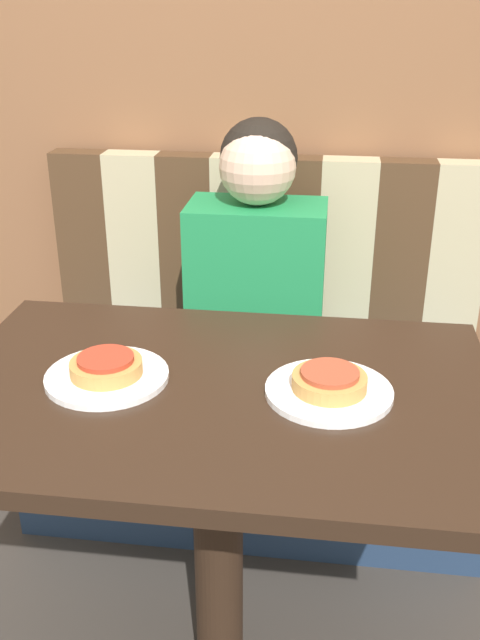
{
  "coord_description": "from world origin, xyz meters",
  "views": [
    {
      "loc": [
        0.19,
        -1.11,
        1.4
      ],
      "look_at": [
        0.0,
        0.33,
        0.73
      ],
      "focal_mm": 40.0,
      "sensor_mm": 36.0,
      "label": 1
    }
  ],
  "objects_px": {
    "plate_right": "(329,390)",
    "pizza_right": "(330,379)",
    "plate_left": "(108,375)",
    "pizza_left": "(107,365)",
    "person": "(257,255)"
  },
  "relations": [
    {
      "from": "plate_left",
      "to": "pizza_right",
      "type": "distance_m",
      "value": 0.41
    },
    {
      "from": "plate_left",
      "to": "pizza_right",
      "type": "xyz_separation_m",
      "value": [
        0.41,
        0.0,
        0.02
      ]
    },
    {
      "from": "plate_left",
      "to": "pizza_right",
      "type": "height_order",
      "value": "pizza_right"
    },
    {
      "from": "plate_right",
      "to": "pizza_right",
      "type": "height_order",
      "value": "pizza_right"
    },
    {
      "from": "person",
      "to": "plate_right",
      "type": "height_order",
      "value": "person"
    },
    {
      "from": "plate_right",
      "to": "pizza_right",
      "type": "distance_m",
      "value": 0.02
    },
    {
      "from": "plate_left",
      "to": "person",
      "type": "bearing_deg",
      "value": 72.94
    },
    {
      "from": "person",
      "to": "plate_left",
      "type": "xyz_separation_m",
      "value": [
        -0.2,
        -0.66,
        -0.01
      ]
    },
    {
      "from": "person",
      "to": "plate_right",
      "type": "distance_m",
      "value": 0.69
    },
    {
      "from": "plate_left",
      "to": "plate_right",
      "type": "xyz_separation_m",
      "value": [
        0.41,
        0.0,
        0.0
      ]
    },
    {
      "from": "pizza_right",
      "to": "plate_left",
      "type": "bearing_deg",
      "value": 180.0
    },
    {
      "from": "plate_left",
      "to": "plate_right",
      "type": "height_order",
      "value": "same"
    },
    {
      "from": "pizza_right",
      "to": "pizza_left",
      "type": "bearing_deg",
      "value": 180.0
    },
    {
      "from": "pizza_left",
      "to": "pizza_right",
      "type": "distance_m",
      "value": 0.41
    },
    {
      "from": "pizza_left",
      "to": "pizza_right",
      "type": "height_order",
      "value": "same"
    }
  ]
}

